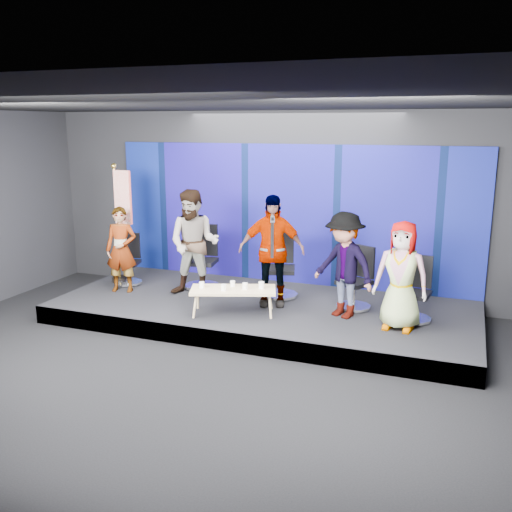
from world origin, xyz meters
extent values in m
plane|color=black|center=(0.00, 0.00, 0.00)|extent=(10.00, 10.00, 0.00)
cube|color=black|center=(0.00, 4.00, 1.75)|extent=(10.00, 0.02, 3.50)
cube|color=black|center=(0.00, 0.00, 3.50)|extent=(10.00, 8.00, 0.02)
cube|color=black|center=(0.00, 2.50, 0.15)|extent=(7.00, 3.00, 0.30)
cube|color=navy|center=(0.00, 3.95, 1.60)|extent=(7.00, 0.08, 2.60)
cylinder|color=silver|center=(-2.80, 2.70, 0.33)|extent=(0.65, 0.65, 0.05)
cylinder|color=silver|center=(-2.80, 2.70, 0.53)|extent=(0.06, 0.06, 0.36)
cube|color=black|center=(-2.80, 2.70, 0.71)|extent=(0.52, 0.52, 0.06)
cube|color=black|center=(-2.85, 2.90, 1.00)|extent=(0.39, 0.14, 0.49)
imported|color=black|center=(-2.63, 2.28, 1.07)|extent=(0.64, 0.50, 1.53)
cylinder|color=silver|center=(-1.37, 2.95, 0.33)|extent=(0.74, 0.74, 0.07)
cylinder|color=silver|center=(-1.37, 2.95, 0.58)|extent=(0.08, 0.08, 0.43)
cube|color=black|center=(-1.37, 2.95, 0.80)|extent=(0.60, 0.60, 0.08)
cube|color=black|center=(-1.41, 3.21, 1.16)|extent=(0.48, 0.13, 0.60)
imported|color=black|center=(-1.29, 2.51, 1.24)|extent=(1.01, 0.84, 1.87)
cylinder|color=silver|center=(0.14, 2.93, 0.33)|extent=(0.80, 0.80, 0.06)
cylinder|color=silver|center=(0.14, 2.93, 0.58)|extent=(0.08, 0.08, 0.43)
cube|color=black|center=(0.14, 2.93, 0.79)|extent=(0.64, 0.64, 0.08)
cube|color=black|center=(0.07, 3.18, 1.15)|extent=(0.47, 0.18, 0.59)
imported|color=black|center=(0.14, 2.48, 1.23)|extent=(1.17, 0.74, 1.85)
cylinder|color=silver|center=(1.48, 2.74, 0.33)|extent=(0.77, 0.77, 0.06)
cylinder|color=silver|center=(1.48, 2.74, 0.55)|extent=(0.07, 0.07, 0.38)
cube|color=black|center=(1.48, 2.74, 0.74)|extent=(0.62, 0.62, 0.07)
cube|color=black|center=(1.58, 2.95, 1.06)|extent=(0.40, 0.23, 0.53)
imported|color=black|center=(1.39, 2.30, 1.13)|extent=(1.23, 1.02, 1.66)
cylinder|color=silver|center=(2.46, 2.47, 0.33)|extent=(0.62, 0.62, 0.06)
cylinder|color=silver|center=(2.46, 2.47, 0.54)|extent=(0.07, 0.07, 0.37)
cube|color=black|center=(2.46, 2.47, 0.73)|extent=(0.50, 0.50, 0.07)
cube|color=black|center=(2.48, 2.69, 1.04)|extent=(0.41, 0.09, 0.51)
imported|color=black|center=(2.29, 2.05, 1.11)|extent=(0.84, 0.60, 1.61)
cube|color=tan|center=(-0.27, 1.81, 0.69)|extent=(1.45, 0.99, 0.04)
cylinder|color=tan|center=(-0.74, 1.40, 0.49)|extent=(0.04, 0.04, 0.37)
cylinder|color=tan|center=(-0.89, 1.82, 0.49)|extent=(0.04, 0.04, 0.37)
cylinder|color=tan|center=(0.36, 1.80, 0.49)|extent=(0.04, 0.04, 0.37)
cylinder|color=tan|center=(0.21, 2.22, 0.49)|extent=(0.04, 0.04, 0.37)
cylinder|color=white|center=(-0.75, 1.68, 0.76)|extent=(0.08, 0.08, 0.10)
cylinder|color=white|center=(-0.36, 1.66, 0.76)|extent=(0.09, 0.09, 0.10)
cylinder|color=white|center=(-0.32, 1.93, 0.76)|extent=(0.08, 0.08, 0.09)
cylinder|color=white|center=(-0.08, 1.86, 0.76)|extent=(0.08, 0.08, 0.10)
cylinder|color=white|center=(0.15, 1.99, 0.77)|extent=(0.09, 0.09, 0.11)
cylinder|color=black|center=(-3.04, 2.79, 0.35)|extent=(0.30, 0.30, 0.09)
cylinder|color=gold|center=(-3.04, 2.79, 1.43)|extent=(0.04, 0.04, 2.06)
sphere|color=gold|center=(-3.04, 2.79, 2.50)|extent=(0.10, 0.10, 0.10)
cube|color=red|center=(-2.85, 2.75, 1.94)|extent=(0.36, 0.09, 0.98)
camera|label=1|loc=(3.13, -6.18, 3.27)|focal=40.00mm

